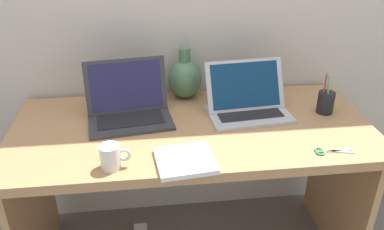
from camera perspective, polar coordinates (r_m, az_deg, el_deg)
desk at (r=1.75m, az=0.00°, el=-6.02°), size 1.52×0.70×0.74m
laptop_left at (r=1.72m, az=-9.20°, el=1.59°), size 0.38×0.28×0.25m
laptop_right at (r=1.76m, az=7.95°, el=2.11°), size 0.37×0.27×0.22m
green_vase at (r=1.88m, az=-1.05°, el=5.42°), size 0.16×0.16×0.25m
notebook_stack at (r=1.43m, az=-1.00°, el=-6.60°), size 0.23×0.22×0.02m
coffee_mug at (r=1.41m, az=-11.65°, el=-5.93°), size 0.11×0.07×0.09m
pen_cup at (r=1.85m, az=18.79°, el=1.82°), size 0.07×0.07×0.19m
scissors at (r=1.57m, az=18.97°, el=-4.98°), size 0.15×0.05×0.01m
power_brick at (r=2.23m, az=-7.47°, el=-16.18°), size 0.07×0.07×0.03m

